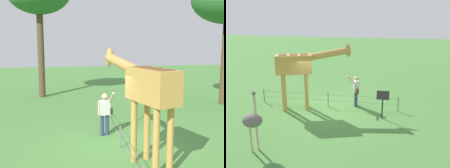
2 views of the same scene
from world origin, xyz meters
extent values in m
plane|color=#4C843D|center=(0.00, 0.00, 0.00)|extent=(60.00, 60.00, 0.00)
cylinder|color=#C69347|center=(-1.07, -0.04, 0.93)|extent=(0.18, 0.18, 1.85)
cylinder|color=#C69347|center=(-0.94, -0.46, 0.93)|extent=(0.18, 0.18, 1.85)
cylinder|color=#C69347|center=(-2.12, -0.36, 0.93)|extent=(0.18, 0.18, 1.85)
cylinder|color=#C69347|center=(-1.99, -0.78, 0.93)|extent=(0.18, 0.18, 1.85)
cube|color=#C69347|center=(-1.53, -0.41, 2.30)|extent=(1.83, 1.17, 0.90)
cube|color=brown|center=(-1.05, -0.26, 2.76)|extent=(0.47, 0.53, 0.02)
cube|color=brown|center=(-1.53, -0.41, 2.76)|extent=(0.47, 0.53, 0.02)
cube|color=brown|center=(-2.01, -0.56, 2.76)|extent=(0.47, 0.53, 0.02)
cylinder|color=#C69347|center=(0.00, 0.07, 2.74)|extent=(2.07, 0.92, 0.65)
ellipsoid|color=#C69347|center=(0.97, 0.37, 2.91)|extent=(0.44, 0.36, 0.68)
cylinder|color=brown|center=(0.97, 0.43, 3.09)|extent=(0.05, 0.05, 0.14)
cylinder|color=brown|center=(0.97, 0.31, 3.09)|extent=(0.05, 0.05, 0.14)
cylinder|color=navy|center=(1.41, 0.39, 0.39)|extent=(0.14, 0.14, 0.78)
cylinder|color=navy|center=(1.37, 0.58, 0.39)|extent=(0.14, 0.14, 0.78)
cube|color=silver|center=(1.39, 0.48, 1.06)|extent=(0.31, 0.40, 0.55)
sphere|color=#D8AD8C|center=(1.39, 0.48, 1.47)|extent=(0.22, 0.22, 0.22)
cylinder|color=#D8AD8C|center=(1.13, 0.27, 1.47)|extent=(0.46, 0.17, 0.44)
cylinder|color=#D8AD8C|center=(1.34, 0.70, 1.05)|extent=(0.08, 0.08, 0.50)
cube|color=brown|center=(1.49, 0.28, 0.88)|extent=(0.16, 0.22, 0.24)
cylinder|color=brown|center=(9.29, 3.35, 2.60)|extent=(0.39, 0.39, 5.21)
cylinder|color=black|center=(2.74, -0.85, 0.47)|extent=(0.06, 0.06, 0.95)
cube|color=#2D2D2D|center=(2.74, -0.85, 1.13)|extent=(0.56, 0.21, 0.38)
cylinder|color=slate|center=(0.00, 0.15, 0.38)|extent=(0.05, 0.05, 0.75)
cylinder|color=slate|center=(3.50, 0.15, 0.38)|extent=(0.05, 0.05, 0.75)
cube|color=slate|center=(0.00, 0.15, 0.64)|extent=(7.00, 0.01, 0.01)
cube|color=slate|center=(0.00, 0.15, 0.34)|extent=(7.00, 0.01, 0.01)
camera|label=1|loc=(-8.86, 1.84, 3.49)|focal=46.36mm
camera|label=2|loc=(2.64, -11.80, 4.97)|focal=40.93mm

